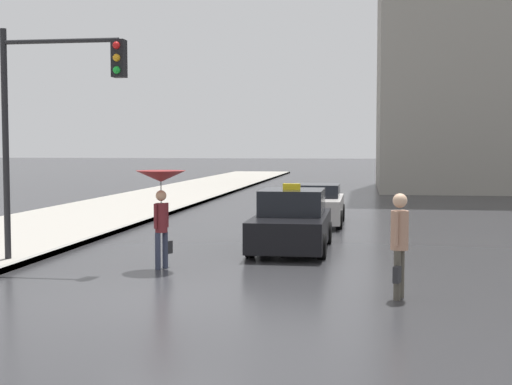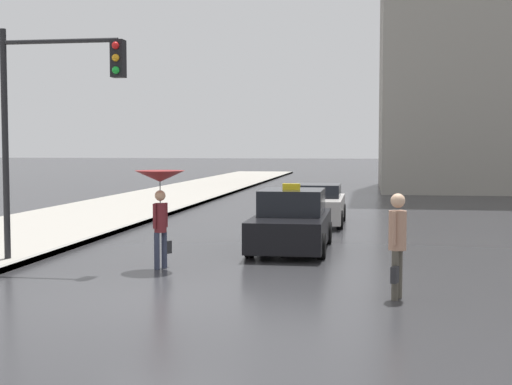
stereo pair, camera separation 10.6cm
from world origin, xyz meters
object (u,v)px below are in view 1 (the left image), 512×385
sedan_red (315,205)px  pedestrian_with_umbrella (161,188)px  taxi (292,223)px  traffic_light (53,102)px  pedestrian_man (399,238)px

sedan_red → pedestrian_with_umbrella: 9.86m
taxi → traffic_light: 6.58m
pedestrian_with_umbrella → pedestrian_man: 5.51m
taxi → pedestrian_man: bearing=113.3°
taxi → sedan_red: taxi is taller
traffic_light → pedestrian_man: bearing=-17.7°
pedestrian_man → traffic_light: size_ratio=0.35×
pedestrian_with_umbrella → pedestrian_man: bearing=-85.8°
sedan_red → traffic_light: 11.13m
taxi → sedan_red: (0.19, 6.15, -0.06)m
sedan_red → pedestrian_with_umbrella: pedestrian_with_umbrella is taller
pedestrian_with_umbrella → pedestrian_man: (4.93, -2.37, -0.67)m
sedan_red → taxi: bearing=88.2°
taxi → sedan_red: bearing=-91.8°
taxi → sedan_red: size_ratio=1.04×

